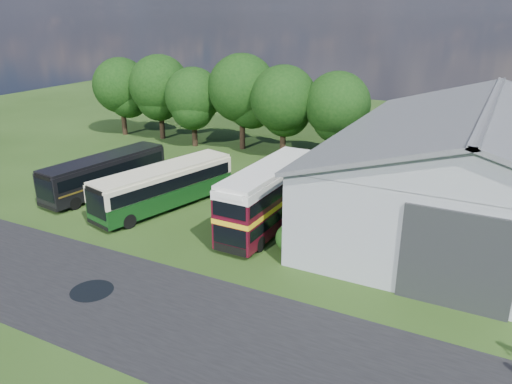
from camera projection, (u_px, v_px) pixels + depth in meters
The scene contains 16 objects.
ground at pixel (152, 272), 27.48m from camera, with size 120.00×120.00×0.00m, color #203811.
asphalt_road at pixel (162, 314), 23.68m from camera, with size 60.00×8.00×0.02m, color black.
puddle at pixel (92, 291), 25.63m from camera, with size 2.20×2.20×0.01m, color black.
storage_shed at pixel (483, 162), 32.85m from camera, with size 18.80×24.80×8.15m.
tree_far_left at pixel (121, 85), 55.47m from camera, with size 6.12×6.12×8.64m.
tree_left_a at pixel (159, 85), 53.61m from camera, with size 6.46×6.46×9.12m.
tree_left_b at pixel (193, 96), 50.83m from camera, with size 5.78×5.78×8.16m.
tree_mid at pixel (242, 88), 49.43m from camera, with size 6.80×6.80×9.60m.
tree_right_a at pixel (284, 99), 46.61m from camera, with size 6.26×6.26×8.83m.
tree_right_b at pixel (337, 105), 45.20m from camera, with size 5.98×5.98×8.45m.
shrub_front at pixel (289, 249), 30.05m from camera, with size 1.70×1.70×1.70m, color #194714.
shrub_mid at pixel (302, 237), 31.71m from camera, with size 1.60×1.60×1.60m, color #194714.
shrub_back at pixel (313, 225), 33.38m from camera, with size 1.80×1.80×1.80m, color #194714.
bus_green_single at pixel (164, 186), 35.82m from camera, with size 5.25×11.43×3.07m.
bus_maroon_double at pixel (269, 198), 32.34m from camera, with size 2.70×9.91×4.24m.
bus_dark_single at pixel (105, 173), 38.90m from camera, with size 3.84×10.77×2.91m.
Camera 1 is at (16.26, -18.86, 13.68)m, focal length 35.00 mm.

